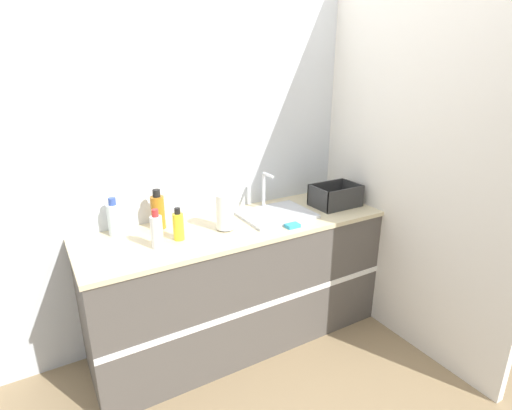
{
  "coord_description": "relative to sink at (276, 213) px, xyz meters",
  "views": [
    {
      "loc": [
        -1.13,
        -1.86,
        1.88
      ],
      "look_at": [
        0.12,
        0.28,
        1.01
      ],
      "focal_mm": 28.0,
      "sensor_mm": 36.0,
      "label": 1
    }
  ],
  "objects": [
    {
      "name": "ground_plane",
      "position": [
        -0.3,
        -0.32,
        -0.91
      ],
      "size": [
        12.0,
        12.0,
        0.0
      ],
      "primitive_type": "plane",
      "color": "#937A56"
    },
    {
      "name": "wall_back",
      "position": [
        -0.3,
        0.34,
        0.39
      ],
      "size": [
        4.42,
        0.06,
        2.6
      ],
      "color": "silver",
      "rests_on": "ground_plane"
    },
    {
      "name": "counter_cabinet",
      "position": [
        -0.3,
        -0.01,
        -0.46
      ],
      "size": [
        2.05,
        0.65,
        0.89
      ],
      "color": "#514C47",
      "rests_on": "ground_plane"
    },
    {
      "name": "sink",
      "position": [
        0.0,
        0.0,
        0.0
      ],
      "size": [
        0.48,
        0.38,
        0.28
      ],
      "color": "silver",
      "rests_on": "counter_cabinet"
    },
    {
      "name": "dish_rack",
      "position": [
        0.5,
        -0.05,
        0.04
      ],
      "size": [
        0.34,
        0.24,
        0.16
      ],
      "color": "#2D2D2D",
      "rests_on": "counter_cabinet"
    },
    {
      "name": "wall_right",
      "position": [
        0.74,
        -0.01,
        0.39
      ],
      "size": [
        0.06,
        2.63,
        2.6
      ],
      "color": "silver",
      "rests_on": "ground_plane"
    },
    {
      "name": "sponge",
      "position": [
        -0.02,
        -0.24,
        -0.01
      ],
      "size": [
        0.09,
        0.06,
        0.02
      ],
      "color": "#3399BF",
      "rests_on": "counter_cabinet"
    },
    {
      "name": "bottle_clear",
      "position": [
        -1.04,
        0.22,
        0.09
      ],
      "size": [
        0.08,
        0.08,
        0.24
      ],
      "color": "silver",
      "rests_on": "counter_cabinet"
    },
    {
      "name": "bottle_white_spray",
      "position": [
        -0.87,
        -0.1,
        0.08
      ],
      "size": [
        0.07,
        0.07,
        0.23
      ],
      "color": "white",
      "rests_on": "counter_cabinet"
    },
    {
      "name": "bottle_yellow",
      "position": [
        -0.72,
        -0.05,
        0.07
      ],
      "size": [
        0.06,
        0.06,
        0.2
      ],
      "color": "yellow",
      "rests_on": "counter_cabinet"
    },
    {
      "name": "bottle_amber",
      "position": [
        -0.77,
        0.19,
        0.1
      ],
      "size": [
        0.09,
        0.09,
        0.26
      ],
      "color": "#B26B19",
      "rests_on": "counter_cabinet"
    },
    {
      "name": "paper_towel_roll",
      "position": [
        -0.42,
        -0.05,
        0.1
      ],
      "size": [
        0.11,
        0.11,
        0.23
      ],
      "color": "#4C4C51",
      "rests_on": "counter_cabinet"
    }
  ]
}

